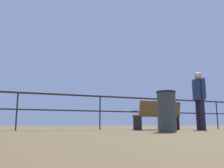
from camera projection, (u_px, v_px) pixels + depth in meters
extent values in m
cube|color=#2D2220|center=(134.00, 98.00, 8.13)|extent=(22.83, 0.05, 0.05)
cube|color=#2D2220|center=(134.00, 112.00, 8.05)|extent=(22.83, 0.04, 0.04)
cylinder|color=#2D2220|center=(17.00, 111.00, 6.64)|extent=(0.04, 0.04, 1.09)
cylinder|color=#2D2220|center=(100.00, 113.00, 7.57)|extent=(0.04, 0.04, 1.09)
cylinder|color=#2D2220|center=(165.00, 114.00, 8.50)|extent=(0.04, 0.04, 1.09)
cylinder|color=#2D2220|center=(217.00, 115.00, 9.43)|extent=(0.04, 0.04, 1.09)
cube|color=brown|center=(156.00, 116.00, 7.38)|extent=(1.52, 0.55, 0.05)
cube|color=brown|center=(160.00, 108.00, 7.22)|extent=(1.51, 0.19, 0.45)
cube|color=black|center=(175.00, 123.00, 7.63)|extent=(0.06, 0.45, 0.44)
cube|color=black|center=(170.00, 112.00, 7.87)|extent=(0.05, 0.35, 0.04)
cube|color=black|center=(137.00, 123.00, 7.06)|extent=(0.06, 0.45, 0.44)
cube|color=black|center=(134.00, 111.00, 7.30)|extent=(0.05, 0.35, 0.04)
cylinder|color=black|center=(199.00, 115.00, 7.19)|extent=(0.16, 0.16, 0.91)
cylinder|color=black|center=(202.00, 115.00, 7.03)|extent=(0.16, 0.16, 0.91)
cylinder|color=navy|center=(199.00, 90.00, 7.25)|extent=(0.35, 0.35, 0.66)
cylinder|color=navy|center=(194.00, 90.00, 7.47)|extent=(0.12, 0.12, 0.62)
cylinder|color=navy|center=(204.00, 88.00, 7.03)|extent=(0.12, 0.12, 0.62)
sphere|color=#EABE8A|center=(198.00, 76.00, 7.32)|extent=(0.24, 0.24, 0.24)
cylinder|color=#373E3C|center=(167.00, 112.00, 5.14)|extent=(0.41, 0.41, 0.87)
cylinder|color=black|center=(166.00, 92.00, 5.22)|extent=(0.43, 0.43, 0.04)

